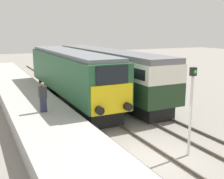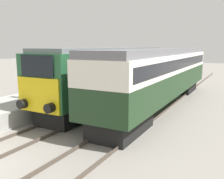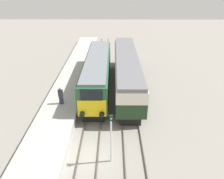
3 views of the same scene
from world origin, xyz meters
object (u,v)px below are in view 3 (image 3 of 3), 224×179
Objects in this scene: passenger_carriage at (127,68)px; person_on_platform at (61,96)px; signal_post at (111,135)px; locomotive at (97,72)px.

person_on_platform is at bearing -139.25° from passenger_carriage.
passenger_carriage reaches higher than person_on_platform.
signal_post reaches higher than person_on_platform.
locomotive is at bearing 56.97° from person_on_platform.
signal_post is (4.92, -6.61, 0.59)m from person_on_platform.
locomotive reaches higher than passenger_carriage.
passenger_carriage is 9.82× the size of person_on_platform.
locomotive is at bearing 98.37° from signal_post.
passenger_carriage is (3.40, 0.75, 0.14)m from locomotive.
passenger_carriage is at bearing 40.75° from person_on_platform.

